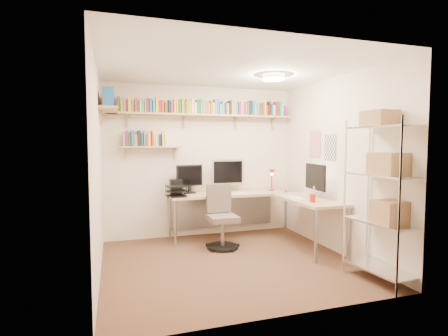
{
  "coord_description": "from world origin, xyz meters",
  "views": [
    {
      "loc": [
        -1.42,
        -4.24,
        1.55
      ],
      "look_at": [
        0.1,
        0.55,
        1.2
      ],
      "focal_mm": 28.0,
      "sensor_mm": 36.0,
      "label": 1
    }
  ],
  "objects": [
    {
      "name": "ground",
      "position": [
        0.0,
        0.0,
        0.0
      ],
      "size": [
        3.2,
        3.2,
        0.0
      ],
      "primitive_type": "plane",
      "color": "#4F3121",
      "rests_on": "ground"
    },
    {
      "name": "room_shell",
      "position": [
        0.0,
        0.0,
        1.55
      ],
      "size": [
        3.24,
        3.04,
        2.52
      ],
      "color": "beige",
      "rests_on": "ground"
    },
    {
      "name": "wall_shelves",
      "position": [
        -0.42,
        1.3,
        2.03
      ],
      "size": [
        3.12,
        1.09,
        0.8
      ],
      "color": "tan",
      "rests_on": "ground"
    },
    {
      "name": "corner_desk",
      "position": [
        0.49,
        0.94,
        0.74
      ],
      "size": [
        2.29,
        1.89,
        1.29
      ],
      "color": "tan",
      "rests_on": "ground"
    },
    {
      "name": "office_chair",
      "position": [
        0.09,
        0.67,
        0.4
      ],
      "size": [
        0.49,
        0.51,
        0.94
      ],
      "rotation": [
        0.0,
        0.0,
        -0.0
      ],
      "color": "black",
      "rests_on": "ground"
    },
    {
      "name": "wire_rack",
      "position": [
        1.42,
        -1.13,
        1.18
      ],
      "size": [
        0.46,
        0.82,
        1.92
      ],
      "rotation": [
        0.0,
        0.0,
        0.09
      ],
      "color": "silver",
      "rests_on": "ground"
    }
  ]
}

